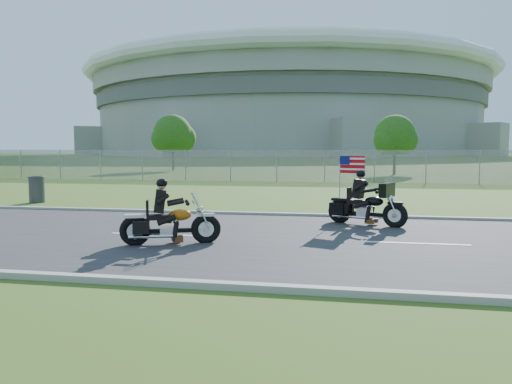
# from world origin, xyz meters

# --- Properties ---
(ground) EXTENTS (420.00, 420.00, 0.00)m
(ground) POSITION_xyz_m (0.00, 0.00, 0.00)
(ground) COLOR #32591B
(ground) RESTS_ON ground
(road) EXTENTS (120.00, 8.00, 0.04)m
(road) POSITION_xyz_m (0.00, 0.00, 0.02)
(road) COLOR #28282B
(road) RESTS_ON ground
(curb_north) EXTENTS (120.00, 0.18, 0.12)m
(curb_north) POSITION_xyz_m (0.00, 4.05, 0.05)
(curb_north) COLOR #9E9B93
(curb_north) RESTS_ON ground
(curb_south) EXTENTS (120.00, 0.18, 0.12)m
(curb_south) POSITION_xyz_m (0.00, -4.05, 0.05)
(curb_south) COLOR #9E9B93
(curb_south) RESTS_ON ground
(fence) EXTENTS (60.00, 0.03, 2.00)m
(fence) POSITION_xyz_m (-5.00, 20.00, 1.00)
(fence) COLOR gray
(fence) RESTS_ON ground
(stadium) EXTENTS (140.40, 140.40, 29.20)m
(stadium) POSITION_xyz_m (-20.00, 170.00, 15.58)
(stadium) COLOR #A3A099
(stadium) RESTS_ON ground
(tree_fence_near) EXTENTS (3.52, 3.28, 4.75)m
(tree_fence_near) POSITION_xyz_m (6.04, 30.04, 2.97)
(tree_fence_near) COLOR #382316
(tree_fence_near) RESTS_ON ground
(tree_fence_mid) EXTENTS (3.96, 3.69, 5.30)m
(tree_fence_mid) POSITION_xyz_m (-13.95, 34.04, 3.30)
(tree_fence_mid) COLOR #382316
(tree_fence_mid) RESTS_ON ground
(motorcycle_lead) EXTENTS (2.07, 1.04, 1.46)m
(motorcycle_lead) POSITION_xyz_m (-1.26, -1.01, 0.47)
(motorcycle_lead) COLOR black
(motorcycle_lead) RESTS_ON ground
(motorcycle_follow) EXTENTS (2.13, 1.17, 1.87)m
(motorcycle_follow) POSITION_xyz_m (2.99, 2.54, 0.52)
(motorcycle_follow) COLOR black
(motorcycle_follow) RESTS_ON ground
(trash_can) EXTENTS (0.67, 0.67, 0.99)m
(trash_can) POSITION_xyz_m (-9.33, 6.17, 0.50)
(trash_can) COLOR #333237
(trash_can) RESTS_ON ground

